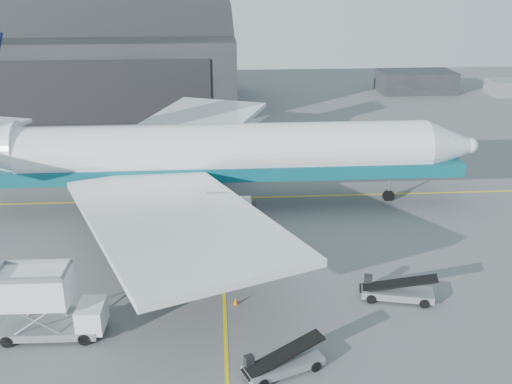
{
  "coord_description": "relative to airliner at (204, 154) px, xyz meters",
  "views": [
    {
      "loc": [
        -0.21,
        -34.83,
        22.29
      ],
      "look_at": [
        2.96,
        10.2,
        4.5
      ],
      "focal_mm": 40.0,
      "sensor_mm": 36.0,
      "label": 1
    }
  ],
  "objects": [
    {
      "name": "ground",
      "position": [
        1.53,
        -18.3,
        -5.39
      ],
      "size": [
        200.0,
        200.0,
        0.0
      ],
      "primitive_type": "plane",
      "color": "#565659",
      "rests_on": "ground"
    },
    {
      "name": "airliner",
      "position": [
        0.0,
        0.0,
        0.0
      ],
      "size": [
        54.86,
        53.2,
        19.25
      ],
      "color": "white",
      "rests_on": "ground"
    },
    {
      "name": "pushback_tug",
      "position": [
        2.2,
        -13.57,
        -4.74
      ],
      "size": [
        4.23,
        3.35,
        1.73
      ],
      "rotation": [
        0.0,
        0.0,
        0.39
      ],
      "color": "black",
      "rests_on": "ground"
    },
    {
      "name": "belt_loader_a",
      "position": [
        4.8,
        -25.83,
        -4.79
      ],
      "size": [
        5.14,
        3.31,
        1.95
      ],
      "rotation": [
        0.0,
        0.0,
        0.38
      ],
      "color": "gray",
      "rests_on": "ground"
    },
    {
      "name": "distant_bldg_a",
      "position": [
        39.53,
        53.7,
        -5.39
      ],
      "size": [
        14.0,
        8.0,
        4.0
      ],
      "primitive_type": "cube",
      "color": "black",
      "rests_on": "ground"
    },
    {
      "name": "belt_loader_b",
      "position": [
        13.87,
        -18.48,
        -4.75
      ],
      "size": [
        5.5,
        2.83,
        2.05
      ],
      "rotation": [
        0.0,
        0.0,
        -0.23
      ],
      "color": "gray",
      "rests_on": "ground"
    },
    {
      "name": "traffic_cone",
      "position": [
        2.32,
        -18.36,
        -5.15
      ],
      "size": [
        0.35,
        0.35,
        0.5
      ],
      "color": "#F35807",
      "rests_on": "ground"
    },
    {
      "name": "catering_truck",
      "position": [
        -9.83,
        -21.16,
        -3.06
      ],
      "size": [
        6.76,
        2.72,
        4.61
      ],
      "rotation": [
        0.0,
        0.0,
        -0.02
      ],
      "color": "gray",
      "rests_on": "ground"
    },
    {
      "name": "taxi_lines",
      "position": [
        1.53,
        -5.64,
        -5.38
      ],
      "size": [
        80.0,
        42.12,
        0.02
      ],
      "color": "yellow",
      "rests_on": "ground"
    },
    {
      "name": "hangar",
      "position": [
        -20.47,
        46.64,
        4.15
      ],
      "size": [
        50.0,
        28.3,
        28.0
      ],
      "color": "black",
      "rests_on": "ground"
    },
    {
      "name": "distant_bldg_b",
      "position": [
        56.53,
        49.7,
        -5.39
      ],
      "size": [
        8.0,
        6.0,
        2.8
      ],
      "primitive_type": "cube",
      "color": "gray",
      "rests_on": "ground"
    }
  ]
}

